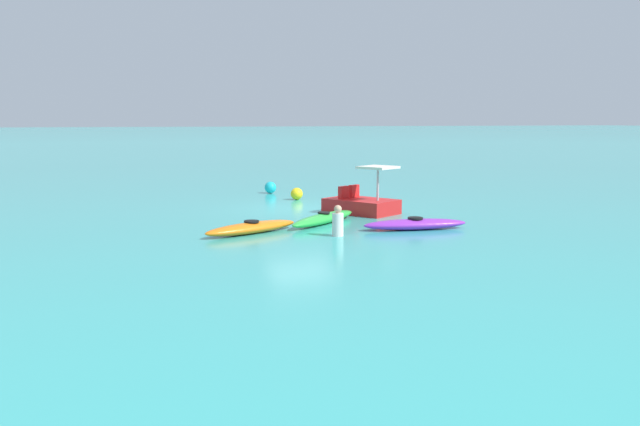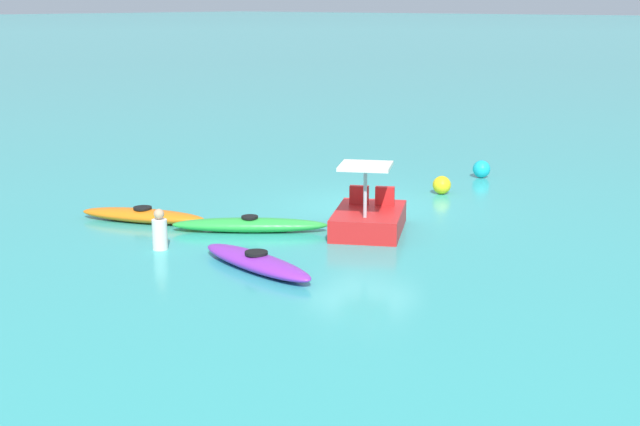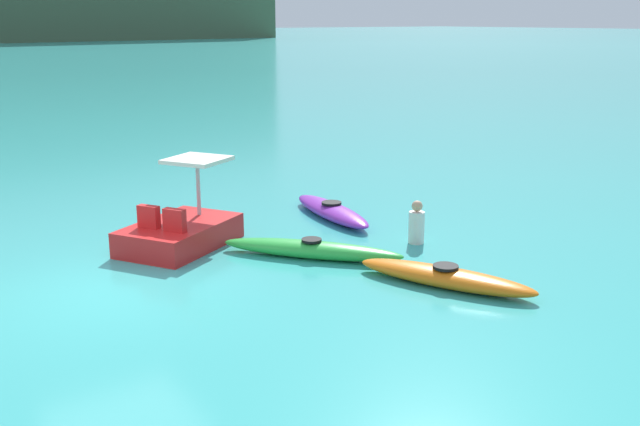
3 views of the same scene
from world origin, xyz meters
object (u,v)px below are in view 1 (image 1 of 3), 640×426
object	(u,v)px
buoy_yellow	(297,194)
buoy_cyan	(270,187)
pedal_boat_red	(362,204)
kayak_orange	(252,228)
kayak_green	(324,218)
person_near_shore	(338,223)
kayak_purple	(415,224)

from	to	relation	value
buoy_yellow	buoy_cyan	xyz separation A→B (m)	(-2.72, -0.33, 0.01)
pedal_boat_red	kayak_orange	bearing A→B (deg)	-60.04
kayak_orange	buoy_cyan	bearing A→B (deg)	160.85
kayak_orange	kayak_green	distance (m)	2.76
pedal_boat_red	person_near_shore	xyz separation A→B (m)	(3.99, -2.51, 0.05)
kayak_purple	kayak_green	bearing A→B (deg)	-133.50
buoy_yellow	person_near_shore	size ratio (longest dim) A/B	0.57
buoy_yellow	person_near_shore	distance (m)	8.67
kayak_purple	person_near_shore	world-z (taller)	person_near_shore
kayak_orange	buoy_yellow	bearing A→B (deg)	152.36
pedal_boat_red	buoy_yellow	world-z (taller)	pedal_boat_red
pedal_boat_red	buoy_cyan	xyz separation A→B (m)	(-7.25, -1.21, -0.08)
pedal_boat_red	person_near_shore	world-z (taller)	pedal_boat_red
kayak_orange	pedal_boat_red	xyz separation A→B (m)	(-2.69, 4.66, 0.17)
kayak_green	buoy_yellow	xyz separation A→B (m)	(-6.25, 1.19, 0.09)
buoy_yellow	person_near_shore	bearing A→B (deg)	-10.79
kayak_green	buoy_cyan	distance (m)	9.02
kayak_purple	person_near_shore	bearing A→B (deg)	-84.89
kayak_green	pedal_boat_red	distance (m)	2.71
kayak_purple	buoy_yellow	world-z (taller)	buoy_yellow
kayak_orange	buoy_yellow	xyz separation A→B (m)	(-7.21, 3.78, 0.09)
pedal_boat_red	buoy_yellow	bearing A→B (deg)	-168.91
buoy_yellow	buoy_cyan	distance (m)	2.74
kayak_purple	buoy_cyan	size ratio (longest dim) A/B	6.27
person_near_shore	kayak_green	bearing A→B (deg)	169.09
buoy_yellow	buoy_cyan	world-z (taller)	buoy_cyan
pedal_boat_red	person_near_shore	bearing A→B (deg)	-32.15
buoy_cyan	kayak_orange	bearing A→B (deg)	-19.15
pedal_boat_red	kayak_purple	bearing A→B (deg)	1.09
kayak_green	buoy_cyan	world-z (taller)	buoy_cyan
kayak_green	pedal_boat_red	size ratio (longest dim) A/B	1.11
kayak_green	buoy_yellow	world-z (taller)	buoy_yellow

